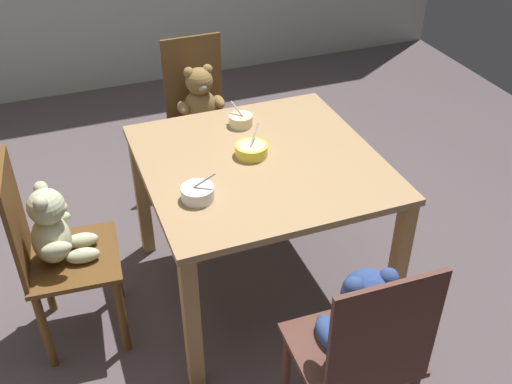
{
  "coord_description": "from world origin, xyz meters",
  "views": [
    {
      "loc": [
        -0.79,
        -2.02,
        2.09
      ],
      "look_at": [
        0.0,
        0.05,
        0.52
      ],
      "focal_mm": 42.13,
      "sensor_mm": 36.0,
      "label": 1
    }
  ],
  "objects_px": {
    "teddy_chair_near_front": "(361,333)",
    "teddy_chair_far_center": "(201,109)",
    "porridge_bowl_white_near_left": "(198,193)",
    "porridge_bowl_yellow_center": "(251,150)",
    "porridge_bowl_cream_far_center": "(241,120)",
    "dining_table": "(260,180)",
    "teddy_chair_near_left": "(55,240)"
  },
  "relations": [
    {
      "from": "teddy_chair_near_front",
      "to": "teddy_chair_far_center",
      "type": "distance_m",
      "value": 1.77
    },
    {
      "from": "teddy_chair_near_front",
      "to": "porridge_bowl_white_near_left",
      "type": "bearing_deg",
      "value": 27.91
    },
    {
      "from": "teddy_chair_near_front",
      "to": "porridge_bowl_yellow_center",
      "type": "bearing_deg",
      "value": 4.17
    },
    {
      "from": "teddy_chair_near_front",
      "to": "porridge_bowl_cream_far_center",
      "type": "relative_size",
      "value": 7.92
    },
    {
      "from": "dining_table",
      "to": "porridge_bowl_cream_far_center",
      "type": "xyz_separation_m",
      "value": [
        0.02,
        0.31,
        0.13
      ]
    },
    {
      "from": "dining_table",
      "to": "teddy_chair_near_front",
      "type": "distance_m",
      "value": 0.89
    },
    {
      "from": "teddy_chair_far_center",
      "to": "porridge_bowl_white_near_left",
      "type": "relative_size",
      "value": 6.64
    },
    {
      "from": "dining_table",
      "to": "teddy_chair_far_center",
      "type": "relative_size",
      "value": 1.1
    },
    {
      "from": "dining_table",
      "to": "teddy_chair_far_center",
      "type": "bearing_deg",
      "value": 90.64
    },
    {
      "from": "dining_table",
      "to": "teddy_chair_near_left",
      "type": "height_order",
      "value": "teddy_chair_near_left"
    },
    {
      "from": "teddy_chair_near_left",
      "to": "porridge_bowl_yellow_center",
      "type": "height_order",
      "value": "teddy_chair_near_left"
    },
    {
      "from": "teddy_chair_near_left",
      "to": "porridge_bowl_white_near_left",
      "type": "distance_m",
      "value": 0.63
    },
    {
      "from": "teddy_chair_near_front",
      "to": "teddy_chair_far_center",
      "type": "height_order",
      "value": "teddy_chair_far_center"
    },
    {
      "from": "dining_table",
      "to": "porridge_bowl_cream_far_center",
      "type": "relative_size",
      "value": 8.76
    },
    {
      "from": "dining_table",
      "to": "porridge_bowl_yellow_center",
      "type": "bearing_deg",
      "value": 115.74
    },
    {
      "from": "dining_table",
      "to": "porridge_bowl_white_near_left",
      "type": "distance_m",
      "value": 0.4
    },
    {
      "from": "porridge_bowl_yellow_center",
      "to": "dining_table",
      "type": "bearing_deg",
      "value": -64.26
    },
    {
      "from": "teddy_chair_near_left",
      "to": "teddy_chair_near_front",
      "type": "distance_m",
      "value": 1.27
    },
    {
      "from": "teddy_chair_near_front",
      "to": "teddy_chair_far_center",
      "type": "bearing_deg",
      "value": 2.61
    },
    {
      "from": "porridge_bowl_white_near_left",
      "to": "porridge_bowl_yellow_center",
      "type": "bearing_deg",
      "value": 36.81
    },
    {
      "from": "porridge_bowl_cream_far_center",
      "to": "teddy_chair_far_center",
      "type": "bearing_deg",
      "value": 93.44
    },
    {
      "from": "teddy_chair_near_left",
      "to": "porridge_bowl_white_near_left",
      "type": "height_order",
      "value": "teddy_chair_near_left"
    },
    {
      "from": "porridge_bowl_cream_far_center",
      "to": "porridge_bowl_yellow_center",
      "type": "bearing_deg",
      "value": -100.04
    },
    {
      "from": "dining_table",
      "to": "teddy_chair_near_left",
      "type": "relative_size",
      "value": 1.11
    },
    {
      "from": "dining_table",
      "to": "porridge_bowl_yellow_center",
      "type": "xyz_separation_m",
      "value": [
        -0.02,
        0.05,
        0.13
      ]
    },
    {
      "from": "dining_table",
      "to": "porridge_bowl_cream_far_center",
      "type": "distance_m",
      "value": 0.34
    },
    {
      "from": "porridge_bowl_yellow_center",
      "to": "teddy_chair_near_left",
      "type": "bearing_deg",
      "value": -177.48
    },
    {
      "from": "porridge_bowl_yellow_center",
      "to": "teddy_chair_near_front",
      "type": "bearing_deg",
      "value": -87.57
    },
    {
      "from": "dining_table",
      "to": "teddy_chair_near_front",
      "type": "xyz_separation_m",
      "value": [
        0.02,
        -0.88,
        -0.06
      ]
    },
    {
      "from": "teddy_chair_near_front",
      "to": "porridge_bowl_cream_far_center",
      "type": "xyz_separation_m",
      "value": [
        0.01,
        1.2,
        0.19
      ]
    },
    {
      "from": "teddy_chair_far_center",
      "to": "porridge_bowl_cream_far_center",
      "type": "height_order",
      "value": "teddy_chair_far_center"
    },
    {
      "from": "dining_table",
      "to": "teddy_chair_near_front",
      "type": "bearing_deg",
      "value": -88.9
    }
  ]
}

